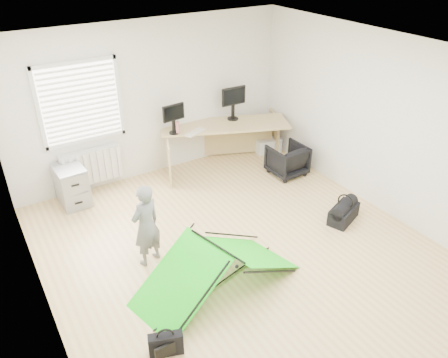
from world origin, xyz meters
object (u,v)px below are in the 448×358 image
desk (225,144)px  person (146,225)px  filing_cabinet (72,186)px  thermos (178,128)px  monitor_left (174,123)px  duffel_bag (343,214)px  monitor_right (233,108)px  office_chair (287,160)px  kite (217,266)px  laptop_bag (166,344)px  storage_crate (267,145)px

desk → person: (-2.36, -1.88, 0.19)m
filing_cabinet → thermos: bearing=-3.9°
monitor_left → thermos: size_ratio=1.84×
desk → duffel_bag: bearing=-55.9°
monitor_right → office_chair: 1.40m
desk → thermos: (-0.92, 0.07, 0.51)m
filing_cabinet → monitor_left: monitor_left is taller
thermos → kite: 3.04m
desk → thermos: 1.05m
desk → thermos: bearing=-162.1°
laptop_bag → monitor_right: bearing=69.1°
monitor_right → storage_crate: (0.74, -0.13, -0.89)m
monitor_left → person: monitor_left is taller
office_chair → duffel_bag: 1.64m
thermos → storage_crate: (1.91, -0.08, -0.77)m
monitor_right → laptop_bag: (-3.06, -3.47, -0.89)m
office_chair → person: size_ratio=0.53×
monitor_left → kite: bearing=-112.6°
office_chair → monitor_right: bearing=-67.0°
filing_cabinet → thermos: thermos is taller
filing_cabinet → monitor_left: size_ratio=1.61×
laptop_bag → thermos: bearing=81.6°
thermos → office_chair: 2.04m
office_chair → laptop_bag: bearing=33.2°
desk → kite: desk is taller
desk → monitor_left: 1.14m
kite → monitor_left: bearing=59.4°
office_chair → thermos: bearing=-32.8°
office_chair → storage_crate: size_ratio=1.25×
monitor_right → kite: (-2.08, -2.89, -0.71)m
laptop_bag → filing_cabinet: bearing=110.9°
desk → person: 3.03m
desk → person: bearing=-119.2°
storage_crate → kite: bearing=-135.6°
monitor_right → duffel_bag: monitor_right is taller
thermos → monitor_left: bearing=135.1°
monitor_left → monitor_right: 1.22m
desk → laptop_bag: size_ratio=6.45×
filing_cabinet → monitor_right: 3.17m
office_chair → desk: bearing=-53.5°
monitor_left → duffel_bag: monitor_left is taller
person → filing_cabinet: bearing=-94.8°
filing_cabinet → kite: filing_cabinet is taller
person → kite: size_ratio=0.58×
office_chair → laptop_bag: (-3.54, -2.39, -0.15)m
kite → laptop_bag: size_ratio=5.61×
laptop_bag → duffel_bag: bearing=33.6°
laptop_bag → person: bearing=93.7°
desk → monitor_left: monitor_left is taller
monitor_right → person: monitor_right is taller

